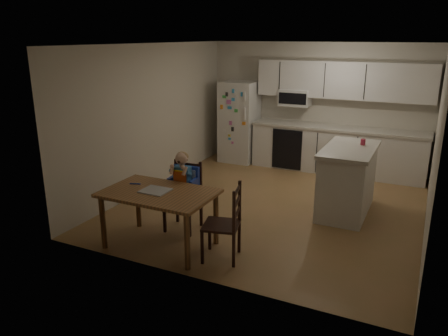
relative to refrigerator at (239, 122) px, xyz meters
The scene contains 10 objects.
room 2.31m from the refrigerator, 47.16° to the right, with size 4.52×5.01×2.51m.
refrigerator is the anchor object (origin of this frame).
kitchen_run 2.05m from the refrigerator, ahead, with size 3.37×0.62×2.15m.
kitchen_island 3.31m from the refrigerator, 36.25° to the right, with size 0.73×1.39×1.02m.
red_cup 3.28m from the refrigerator, 31.14° to the right, with size 0.07×0.07×0.09m, color #BA2942.
dining_table 4.22m from the refrigerator, 80.08° to the right, with size 1.39×0.90×0.75m.
napkin 4.21m from the refrigerator, 80.75° to the right, with size 0.34×0.30×0.01m, color #A6A6AA.
toddler_spoon 4.06m from the refrigerator, 86.08° to the right, with size 0.02×0.02×0.12m, color #253FB6.
chair_booster 3.61m from the refrigerator, 78.45° to the right, with size 0.45×0.45×1.12m.
chair_side 4.42m from the refrigerator, 67.76° to the right, with size 0.51×0.51×0.95m.
Camera 1 is at (2.15, -6.28, 2.63)m, focal length 35.00 mm.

